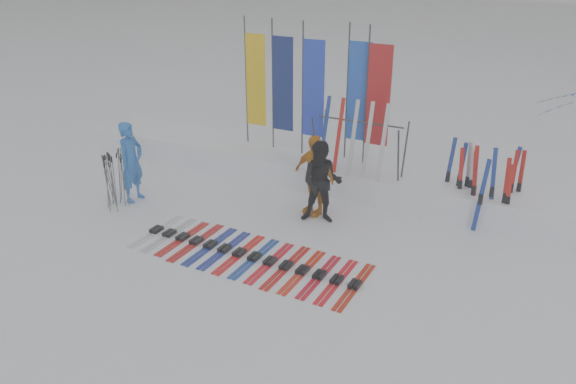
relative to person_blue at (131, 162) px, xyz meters
The scene contains 10 objects.
ground 4.19m from the person_blue, 22.95° to the right, with size 120.00×120.00×0.00m, color white.
snow_bank 4.86m from the person_blue, 38.59° to the left, with size 14.00×1.60×0.60m, color white.
person_blue is the anchor object (origin of this frame).
person_black 4.34m from the person_blue, 13.34° to the left, with size 0.86×0.67×1.76m, color black.
person_yellow 4.12m from the person_blue, 18.21° to the left, with size 1.04×0.43×1.77m, color orange.
ski_row 3.88m from the person_blue, 15.67° to the right, with size 4.50×1.68×0.07m.
pole_cluster 0.56m from the person_blue, 110.63° to the right, with size 0.51×0.73×1.25m.
feather_flags 4.59m from the person_blue, 47.43° to the left, with size 3.86×0.26×3.20m.
ski_rack 5.13m from the person_blue, 30.66° to the left, with size 2.04×0.80×1.23m.
upright_skis 7.66m from the person_blue, 20.62° to the left, with size 1.54×1.07×1.69m.
Camera 1 is at (4.85, -7.15, 5.33)m, focal length 35.00 mm.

